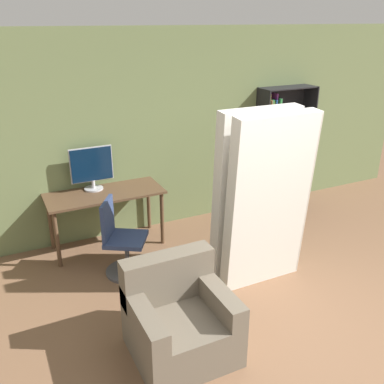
% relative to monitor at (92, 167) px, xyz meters
% --- Properties ---
extents(ground_plane, '(16.00, 16.00, 0.00)m').
position_rel_monitor_xyz_m(ground_plane, '(1.35, -3.04, -1.05)').
color(ground_plane, brown).
extents(wall_back, '(8.00, 0.06, 2.70)m').
position_rel_monitor_xyz_m(wall_back, '(1.35, 0.17, 0.30)').
color(wall_back, '#6B7A4C').
rests_on(wall_back, ground).
extents(desk, '(1.45, 0.62, 0.75)m').
position_rel_monitor_xyz_m(desk, '(0.09, -0.17, -0.39)').
color(desk, brown).
rests_on(desk, ground).
extents(monitor, '(0.54, 0.24, 0.56)m').
position_rel_monitor_xyz_m(monitor, '(0.00, 0.00, 0.00)').
color(monitor, '#B7B7BC').
rests_on(monitor, desk).
extents(office_chair, '(0.60, 0.60, 0.91)m').
position_rel_monitor_xyz_m(office_chair, '(0.08, -0.87, -0.69)').
color(office_chair, '#4C4C51').
rests_on(office_chair, ground).
extents(bookshelf, '(0.88, 0.33, 1.85)m').
position_rel_monitor_xyz_m(bookshelf, '(2.84, 0.01, -0.13)').
color(bookshelf, black).
rests_on(bookshelf, ground).
extents(mattress_near, '(0.96, 0.31, 1.94)m').
position_rel_monitor_xyz_m(mattress_near, '(1.45, -1.75, -0.08)').
color(mattress_near, silver).
rests_on(mattress_near, ground).
extents(mattress_far, '(0.96, 0.28, 1.94)m').
position_rel_monitor_xyz_m(mattress_far, '(1.45, -1.47, -0.08)').
color(mattress_far, silver).
rests_on(mattress_far, ground).
extents(armchair, '(0.85, 0.80, 0.85)m').
position_rel_monitor_xyz_m(armchair, '(0.14, -2.31, -0.73)').
color(armchair, '#665B4C').
rests_on(armchair, ground).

